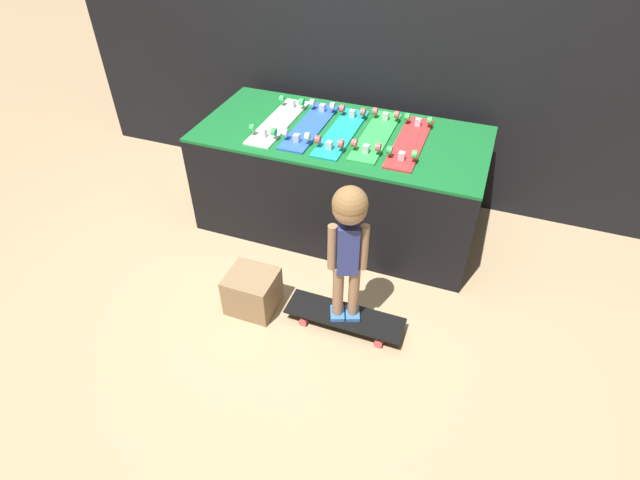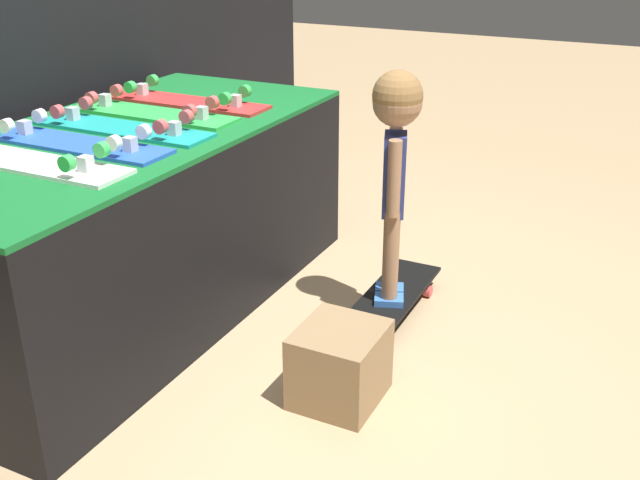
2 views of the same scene
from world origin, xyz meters
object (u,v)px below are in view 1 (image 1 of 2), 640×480
skateboard_on_floor (345,317)px  child (349,232)px  storage_box (252,291)px  skateboard_red_on_rack (410,141)px  skateboard_blue_on_rack (310,125)px  skateboard_teal_on_rack (341,131)px  skateboard_green_on_rack (376,135)px  skateboard_white_on_rack (279,121)px

skateboard_on_floor → child: 0.67m
storage_box → child: bearing=5.1°
skateboard_red_on_rack → storage_box: size_ratio=2.50×
skateboard_on_floor → child: (-0.00, 0.00, 0.67)m
skateboard_red_on_rack → storage_box: 1.44m
skateboard_blue_on_rack → skateboard_on_floor: size_ratio=1.03×
skateboard_teal_on_rack → skateboard_red_on_rack: (0.47, 0.03, 0.00)m
skateboard_blue_on_rack → storage_box: skateboard_blue_on_rack is taller
skateboard_red_on_rack → skateboard_on_floor: skateboard_red_on_rack is taller
child → skateboard_blue_on_rack: bearing=101.1°
skateboard_red_on_rack → skateboard_on_floor: (-0.10, -1.02, -0.71)m
skateboard_green_on_rack → storage_box: bearing=-113.2°
skateboard_red_on_rack → skateboard_blue_on_rack: bearing=-178.7°
skateboard_red_on_rack → skateboard_on_floor: bearing=-95.6°
skateboard_red_on_rack → skateboard_teal_on_rack: bearing=-176.3°
skateboard_white_on_rack → skateboard_green_on_rack: 0.71m
skateboard_teal_on_rack → child: (0.37, -0.99, -0.04)m
skateboard_white_on_rack → skateboard_red_on_rack: 0.95m
skateboard_blue_on_rack → skateboard_on_floor: skateboard_blue_on_rack is taller
skateboard_teal_on_rack → skateboard_red_on_rack: bearing=3.7°
child → skateboard_teal_on_rack: bearing=90.5°
skateboard_blue_on_rack → skateboard_teal_on_rack: same height
skateboard_blue_on_rack → skateboard_red_on_rack: size_ratio=1.00×
skateboard_green_on_rack → child: bearing=-82.4°
storage_box → skateboard_green_on_rack: bearing=66.8°
skateboard_green_on_rack → skateboard_on_floor: skateboard_green_on_rack is taller
skateboard_white_on_rack → skateboard_green_on_rack: same height
skateboard_on_floor → storage_box: (-0.60, -0.05, 0.06)m
skateboard_blue_on_rack → skateboard_teal_on_rack: bearing=-3.4°
skateboard_red_on_rack → storage_box: (-0.70, -1.07, -0.65)m
skateboard_teal_on_rack → skateboard_green_on_rack: size_ratio=1.00×
skateboard_green_on_rack → storage_box: 1.35m
skateboard_teal_on_rack → skateboard_white_on_rack: bearing=-179.9°
skateboard_white_on_rack → skateboard_red_on_rack: size_ratio=1.00×
skateboard_green_on_rack → skateboard_red_on_rack: 0.24m
skateboard_blue_on_rack → skateboard_on_floor: (0.61, -1.00, -0.71)m
skateboard_on_floor → storage_box: size_ratio=2.44×
skateboard_white_on_rack → skateboard_green_on_rack: bearing=3.4°
skateboard_white_on_rack → skateboard_red_on_rack: bearing=1.9°
skateboard_green_on_rack → child: size_ratio=0.81×
skateboard_teal_on_rack → skateboard_on_floor: size_ratio=1.03×
skateboard_white_on_rack → skateboard_blue_on_rack: (0.24, 0.02, 0.00)m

